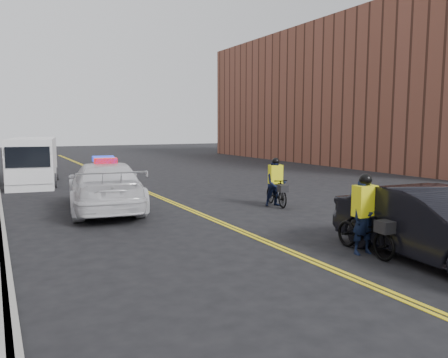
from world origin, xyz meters
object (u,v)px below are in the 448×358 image
object	(u,v)px
cargo_van	(33,162)
police_cruiser	(105,186)
cyclist_near	(364,226)
cyclist_far	(275,187)
dark_sedan	(435,226)

from	to	relation	value
cargo_van	police_cruiser	bearing A→B (deg)	-70.28
police_cruiser	cyclist_near	bearing A→B (deg)	124.71
cyclist_far	dark_sedan	bearing A→B (deg)	-85.85
dark_sedan	cyclist_far	xyz separation A→B (m)	(0.82, 7.22, -0.10)
cyclist_far	cyclist_near	bearing A→B (deg)	-95.13
cyclist_far	police_cruiser	bearing A→B (deg)	170.21
cargo_van	cyclist_near	size ratio (longest dim) A/B	2.99
cyclist_near	cyclist_far	world-z (taller)	cyclist_near
dark_sedan	cyclist_far	distance (m)	7.27
cargo_van	cyclist_far	xyz separation A→B (m)	(7.43, -10.65, -0.45)
police_cruiser	dark_sedan	size ratio (longest dim) A/B	1.27
police_cruiser	cyclist_near	distance (m)	9.16
cargo_van	cyclist_far	bearing A→B (deg)	-46.40
cyclist_near	dark_sedan	bearing A→B (deg)	-47.39
dark_sedan	cargo_van	world-z (taller)	cargo_van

